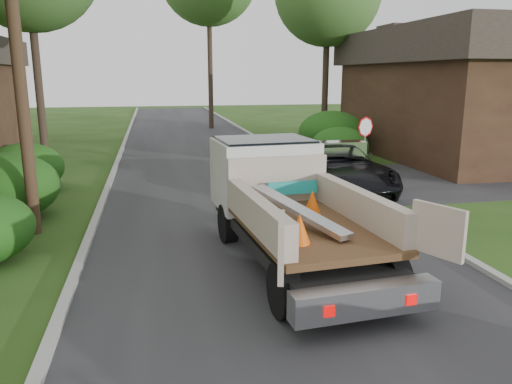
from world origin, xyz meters
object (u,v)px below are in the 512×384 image
at_px(utility_pole, 14,21).
at_px(flatbed_truck, 280,194).
at_px(stop_sign, 365,136).
at_px(house_right, 473,92).
at_px(black_pickup, 335,168).

relative_size(utility_pole, flatbed_truck, 1.50).
height_order(stop_sign, house_right, house_right).
bearing_deg(flatbed_truck, black_pickup, 53.47).
relative_size(house_right, flatbed_truck, 1.95).
distance_m(stop_sign, utility_pole, 11.91).
relative_size(utility_pole, black_pickup, 1.66).
xyz_separation_m(utility_pole, flatbed_truck, (5.77, -2.52, -3.84)).
bearing_deg(utility_pole, house_right, 26.01).
bearing_deg(house_right, flatbed_truck, -137.76).
height_order(stop_sign, black_pickup, stop_sign).
bearing_deg(house_right, black_pickup, -146.53).
distance_m(stop_sign, black_pickup, 2.22).
height_order(stop_sign, flatbed_truck, stop_sign).
xyz_separation_m(house_right, flatbed_truck, (-12.71, -11.54, -1.83)).
xyz_separation_m(stop_sign, utility_pole, (-10.68, -4.02, 3.40)).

